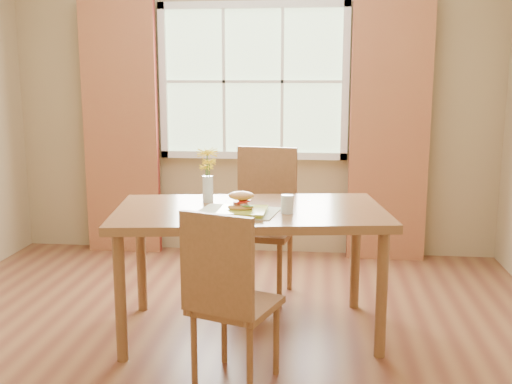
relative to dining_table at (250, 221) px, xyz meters
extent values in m
cube|color=brown|center=(-0.18, -0.15, -0.70)|extent=(4.20, 3.80, 0.02)
cube|color=#9A845C|center=(-0.18, 1.76, 0.66)|extent=(4.20, 0.02, 2.70)
cube|color=#9A845C|center=(-0.18, -2.06, 0.66)|extent=(4.20, 0.02, 2.70)
cube|color=#B8DBA5|center=(-0.18, 1.73, 0.81)|extent=(1.50, 0.02, 1.20)
cube|color=white|center=(-0.18, 1.70, 1.44)|extent=(1.62, 0.04, 0.06)
cube|color=white|center=(-0.18, 1.70, 0.18)|extent=(1.62, 0.04, 0.06)
cube|color=white|center=(-0.96, 1.70, 0.81)|extent=(0.06, 0.04, 1.32)
cube|color=white|center=(0.60, 1.70, 0.81)|extent=(0.06, 0.04, 1.32)
cube|color=white|center=(-0.18, 1.70, 0.81)|extent=(1.50, 0.03, 0.02)
cube|color=maroon|center=(-1.33, 1.63, 0.41)|extent=(0.65, 0.08, 2.20)
cube|color=maroon|center=(0.97, 1.63, 0.41)|extent=(0.65, 0.08, 2.20)
cube|color=brown|center=(0.00, 0.00, 0.05)|extent=(1.69, 1.11, 0.05)
cylinder|color=brown|center=(-0.65, -0.46, -0.33)|extent=(0.06, 0.06, 0.72)
cylinder|color=brown|center=(0.76, -0.26, -0.33)|extent=(0.06, 0.06, 0.72)
cylinder|color=brown|center=(-0.76, 0.26, -0.33)|extent=(0.06, 0.06, 0.72)
cylinder|color=brown|center=(0.65, 0.46, -0.33)|extent=(0.06, 0.06, 0.72)
cube|color=brown|center=(0.00, -0.62, -0.28)|extent=(0.49, 0.49, 0.04)
cube|color=brown|center=(-0.06, -0.78, -0.02)|extent=(0.37, 0.16, 0.49)
cylinder|color=brown|center=(-0.20, -0.71, -0.50)|extent=(0.03, 0.03, 0.39)
cylinder|color=brown|center=(0.09, -0.82, -0.50)|extent=(0.03, 0.03, 0.39)
cylinder|color=brown|center=(-0.09, -0.42, -0.50)|extent=(0.03, 0.03, 0.39)
cylinder|color=brown|center=(0.20, -0.53, -0.50)|extent=(0.03, 0.03, 0.39)
cube|color=brown|center=(0.00, 0.62, -0.23)|extent=(0.49, 0.49, 0.04)
cube|color=brown|center=(0.03, 0.81, 0.07)|extent=(0.44, 0.10, 0.56)
cylinder|color=brown|center=(-0.20, 0.47, -0.47)|extent=(0.04, 0.04, 0.45)
cylinder|color=brown|center=(0.15, 0.42, -0.47)|extent=(0.04, 0.04, 0.45)
cylinder|color=brown|center=(-0.15, 0.82, -0.47)|extent=(0.04, 0.04, 0.45)
cylinder|color=brown|center=(0.20, 0.77, -0.47)|extent=(0.04, 0.04, 0.45)
cube|color=beige|center=(-0.06, -0.11, 0.08)|extent=(0.49, 0.39, 0.01)
cube|color=#A6BB2E|center=(-0.02, -0.16, 0.09)|extent=(0.27, 0.27, 0.01)
ellipsoid|color=#F5B753|center=(-0.04, -0.15, 0.12)|extent=(0.16, 0.12, 0.04)
ellipsoid|color=#4C8C2D|center=(0.00, -0.17, 0.13)|extent=(0.08, 0.05, 0.01)
cylinder|color=red|center=(-0.04, -0.15, 0.15)|extent=(0.08, 0.08, 0.01)
cylinder|color=red|center=(-0.01, -0.14, 0.16)|extent=(0.07, 0.07, 0.01)
ellipsoid|color=#F5B753|center=(-0.03, -0.15, 0.18)|extent=(0.16, 0.12, 0.05)
cylinder|color=silver|center=(0.22, -0.10, 0.13)|extent=(0.07, 0.07, 0.11)
cylinder|color=silver|center=(0.22, -0.10, 0.12)|extent=(0.06, 0.06, 0.09)
cylinder|color=silver|center=(-0.28, 0.15, 0.16)|extent=(0.07, 0.07, 0.16)
cylinder|color=silver|center=(-0.28, 0.15, 0.12)|extent=(0.06, 0.06, 0.08)
cylinder|color=#3D7028|center=(-0.28, 0.15, 0.23)|extent=(0.01, 0.01, 0.31)
cylinder|color=#3D7028|center=(-0.27, 0.15, 0.21)|extent=(0.01, 0.01, 0.25)
cylinder|color=#3D7028|center=(-0.29, 0.16, 0.19)|extent=(0.01, 0.01, 0.22)
camera|label=1|loc=(0.41, -3.43, 0.84)|focal=42.00mm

